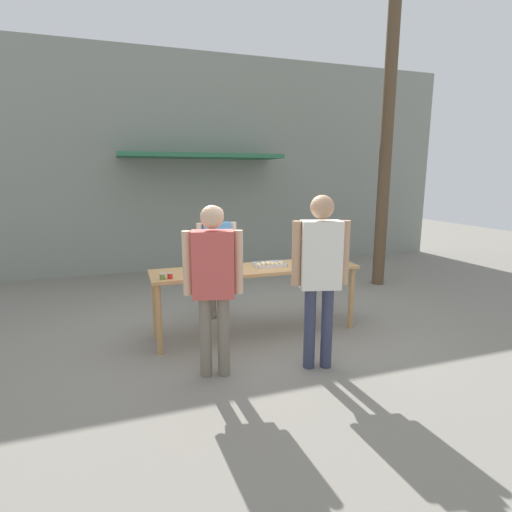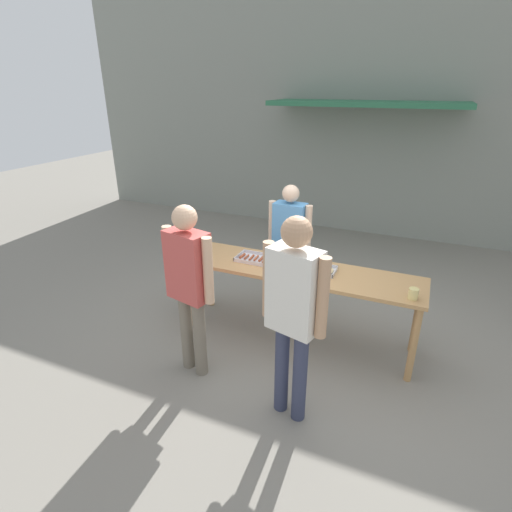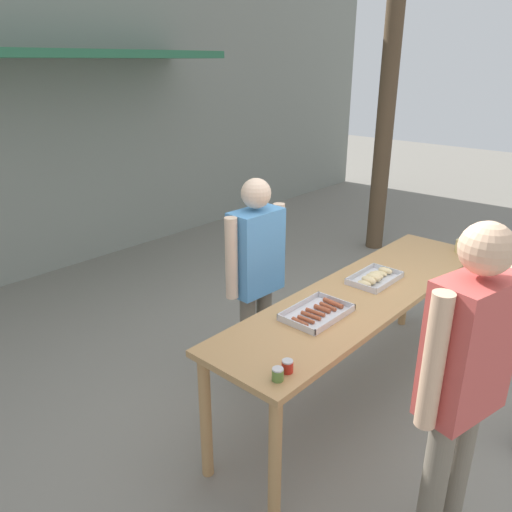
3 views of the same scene
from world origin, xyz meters
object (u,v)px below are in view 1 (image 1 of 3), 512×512
object	(u,v)px
beer_cup	(345,260)
person_server_behind_table	(217,253)
condiment_jar_mustard	(162,276)
food_tray_buns	(269,264)
person_customer_with_cup	(320,267)
person_customer_holding_hotdog	(213,276)
condiment_jar_ketchup	(170,276)
utility_pole	(390,90)
food_tray_sausages	(216,269)

from	to	relation	value
beer_cup	person_server_behind_table	xyz separation A→B (m)	(-1.51, 0.89, 0.04)
condiment_jar_mustard	beer_cup	distance (m)	2.36
beer_cup	food_tray_buns	bearing A→B (deg)	166.58
person_customer_with_cup	person_customer_holding_hotdog	bearing A→B (deg)	5.01
condiment_jar_ketchup	utility_pole	size ratio (longest dim) A/B	0.01
person_customer_holding_hotdog	person_customer_with_cup	world-z (taller)	person_customer_with_cup
condiment_jar_ketchup	person_customer_holding_hotdog	distance (m)	0.83
condiment_jar_mustard	person_customer_holding_hotdog	xyz separation A→B (m)	(0.42, -0.73, 0.14)
condiment_jar_mustard	utility_pole	bearing A→B (deg)	22.92
food_tray_buns	person_customer_holding_hotdog	bearing A→B (deg)	-134.12
food_tray_sausages	food_tray_buns	world-z (taller)	food_tray_buns
food_tray_sausages	condiment_jar_mustard	xyz separation A→B (m)	(-0.68, -0.25, 0.02)
food_tray_buns	utility_pole	distance (m)	4.07
food_tray_buns	person_server_behind_table	size ratio (longest dim) A/B	0.25
utility_pole	beer_cup	bearing A→B (deg)	-135.83
condiment_jar_mustard	utility_pole	size ratio (longest dim) A/B	0.01
food_tray_sausages	beer_cup	size ratio (longest dim) A/B	4.05
person_customer_holding_hotdog	person_customer_with_cup	bearing A→B (deg)	-176.33
food_tray_buns	condiment_jar_mustard	world-z (taller)	condiment_jar_mustard
person_customer_holding_hotdog	condiment_jar_ketchup	bearing A→B (deg)	-52.58
food_tray_buns	person_server_behind_table	bearing A→B (deg)	129.02
condiment_jar_mustard	beer_cup	size ratio (longest dim) A/B	0.63
food_tray_sausages	beer_cup	xyz separation A→B (m)	(1.68, -0.23, 0.04)
beer_cup	condiment_jar_mustard	bearing A→B (deg)	-179.64
food_tray_sausages	person_customer_with_cup	bearing A→B (deg)	-54.70
food_tray_buns	utility_pole	size ratio (longest dim) A/B	0.06
food_tray_buns	condiment_jar_mustard	bearing A→B (deg)	-169.74
condiment_jar_mustard	person_customer_with_cup	bearing A→B (deg)	-31.22
food_tray_sausages	condiment_jar_ketchup	distance (m)	0.64
beer_cup	person_server_behind_table	bearing A→B (deg)	149.49
condiment_jar_ketchup	beer_cup	size ratio (longest dim) A/B	0.63
condiment_jar_mustard	beer_cup	world-z (taller)	beer_cup
utility_pole	person_customer_holding_hotdog	bearing A→B (deg)	-146.27
person_customer_with_cup	person_server_behind_table	bearing A→B (deg)	-55.82
person_customer_holding_hotdog	beer_cup	bearing A→B (deg)	-145.91
condiment_jar_ketchup	condiment_jar_mustard	bearing A→B (deg)	-174.37
person_server_behind_table	person_customer_with_cup	xyz separation A→B (m)	(0.66, -1.82, 0.15)
food_tray_sausages	utility_pole	distance (m)	4.58
person_server_behind_table	person_customer_holding_hotdog	distance (m)	1.70
food_tray_buns	food_tray_sausages	bearing A→B (deg)	179.94
condiment_jar_ketchup	person_server_behind_table	distance (m)	1.18
person_customer_with_cup	food_tray_buns	bearing A→B (deg)	-69.62
condiment_jar_ketchup	food_tray_sausages	bearing A→B (deg)	22.13
person_server_behind_table	person_customer_with_cup	bearing A→B (deg)	-67.75
condiment_jar_ketchup	person_customer_with_cup	distance (m)	1.70
food_tray_sausages	utility_pole	xyz separation A→B (m)	(3.47, 1.50, 2.59)
condiment_jar_ketchup	person_customer_holding_hotdog	xyz separation A→B (m)	(0.34, -0.74, 0.14)
condiment_jar_ketchup	beer_cup	bearing A→B (deg)	0.16
condiment_jar_mustard	person_customer_with_cup	world-z (taller)	person_customer_with_cup
person_customer_with_cup	utility_pole	bearing A→B (deg)	-120.56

